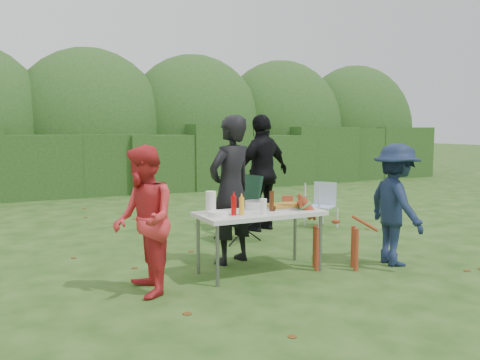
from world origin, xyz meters
name	(u,v)px	position (x,y,z in m)	size (l,w,h in m)	color
ground	(240,270)	(0.00, 0.00, 0.00)	(80.00, 80.00, 0.00)	#1E4211
hedge_row	(102,161)	(0.00, 8.00, 0.85)	(22.00, 1.40, 1.70)	#23471C
shrub_backdrop	(90,132)	(0.00, 9.60, 1.60)	(20.00, 2.60, 3.20)	#3D6628
folding_table	(260,216)	(0.18, -0.18, 0.69)	(1.50, 0.70, 0.74)	silver
person_cook	(231,190)	(0.06, 0.38, 0.95)	(0.69, 0.45, 1.89)	black
person_red_jacket	(144,221)	(-1.28, -0.35, 0.78)	(0.76, 0.59, 1.56)	red
person_black_puffy	(263,173)	(1.44, 2.02, 0.98)	(1.14, 0.48, 1.95)	black
child	(396,205)	(1.88, -0.63, 0.77)	(0.99, 0.57, 1.54)	#14213D
dog	(336,233)	(1.08, -0.47, 0.45)	(0.95, 0.38, 0.90)	#96391F
camping_chair	(237,208)	(0.70, 1.50, 0.51)	(0.63, 0.63, 1.01)	#173524
lawn_chair	(321,205)	(2.49, 1.80, 0.39)	(0.46, 0.46, 0.78)	#5F8AE9
food_tray	(284,207)	(0.57, -0.10, 0.75)	(0.45, 0.30, 0.02)	#B7B7BA
focaccia_bread	(284,205)	(0.57, -0.10, 0.78)	(0.40, 0.26, 0.04)	#B38428
mustard_bottle	(242,206)	(-0.12, -0.29, 0.84)	(0.06, 0.06, 0.20)	yellow
ketchup_bottle	(234,206)	(-0.21, -0.27, 0.85)	(0.06, 0.06, 0.22)	#BE080A
beer_bottle	(272,201)	(0.32, -0.20, 0.86)	(0.06, 0.06, 0.24)	#47230F
paper_towel_roll	(211,202)	(-0.40, -0.04, 0.87)	(0.12, 0.12, 0.26)	white
cup_stack	(263,206)	(0.12, -0.36, 0.83)	(0.08, 0.08, 0.18)	white
pasta_bowl	(255,205)	(0.22, 0.01, 0.79)	(0.26, 0.26, 0.10)	silver
plate_stack	(218,214)	(-0.38, -0.22, 0.77)	(0.24, 0.24, 0.05)	white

